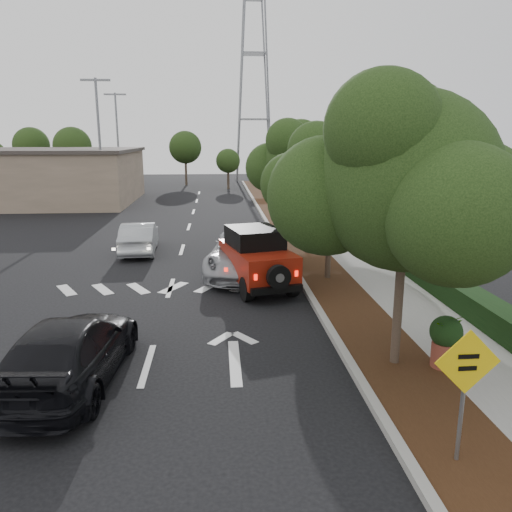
{
  "coord_description": "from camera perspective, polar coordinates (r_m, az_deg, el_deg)",
  "views": [
    {
      "loc": [
        1.66,
        -10.65,
        5.08
      ],
      "look_at": [
        2.73,
        3.0,
        1.8
      ],
      "focal_mm": 35.0,
      "sensor_mm": 36.0,
      "label": 1
    }
  ],
  "objects": [
    {
      "name": "light_pole_b",
      "position": [
        49.76,
        -15.17,
        7.16
      ],
      "size": [
        2.0,
        0.22,
        9.0
      ],
      "primitive_type": null,
      "color": "slate",
      "rests_on": "ground"
    },
    {
      "name": "light_pole_a",
      "position": [
        37.89,
        -16.93,
        5.19
      ],
      "size": [
        2.0,
        0.22,
        9.0
      ],
      "primitive_type": null,
      "color": "slate",
      "rests_on": "ground"
    },
    {
      "name": "silver_sedan_oncoming",
      "position": [
        22.96,
        -13.2,
        2.08
      ],
      "size": [
        1.68,
        4.22,
        1.37
      ],
      "primitive_type": "imported",
      "rotation": [
        0.0,
        0.0,
        3.2
      ],
      "color": "#AFB3B7",
      "rests_on": "ground"
    },
    {
      "name": "ground",
      "position": [
        11.92,
        -12.32,
        -12.09
      ],
      "size": [
        120.0,
        120.0,
        0.0
      ],
      "primitive_type": "plane",
      "color": "black",
      "rests_on": "ground"
    },
    {
      "name": "street_tree_near",
      "position": [
        12.01,
        15.48,
        -12.07
      ],
      "size": [
        3.8,
        3.8,
        5.92
      ],
      "primitive_type": null,
      "color": "black",
      "rests_on": "ground"
    },
    {
      "name": "curb",
      "position": [
        23.38,
        2.86,
        1.1
      ],
      "size": [
        0.2,
        70.0,
        0.15
      ],
      "primitive_type": "cube",
      "color": "#9E9B93",
      "rests_on": "ground"
    },
    {
      "name": "hedge",
      "position": [
        24.23,
        13.01,
        1.99
      ],
      "size": [
        0.8,
        70.0,
        0.8
      ],
      "primitive_type": "cube",
      "color": "black",
      "rests_on": "ground"
    },
    {
      "name": "planting_strip",
      "position": [
        23.53,
        5.28,
        1.1
      ],
      "size": [
        1.8,
        70.0,
        0.12
      ],
      "primitive_type": "cube",
      "color": "black",
      "rests_on": "ground"
    },
    {
      "name": "red_jeep",
      "position": [
        17.15,
        -0.06,
        -0.15
      ],
      "size": [
        2.6,
        4.18,
        2.05
      ],
      "rotation": [
        0.0,
        0.0,
        0.25
      ],
      "color": "black",
      "rests_on": "ground"
    },
    {
      "name": "sidewalk",
      "position": [
        23.92,
        9.77,
        1.17
      ],
      "size": [
        2.0,
        70.0,
        0.12
      ],
      "primitive_type": "cube",
      "color": "gray",
      "rests_on": "ground"
    },
    {
      "name": "street_tree_mid",
      "position": [
        18.31,
        8.14,
        -2.77
      ],
      "size": [
        3.2,
        3.2,
        5.32
      ],
      "primitive_type": null,
      "color": "black",
      "rests_on": "ground"
    },
    {
      "name": "parked_suv",
      "position": [
        38.3,
        -19.28,
        6.12
      ],
      "size": [
        4.27,
        2.82,
        1.35
      ],
      "primitive_type": "imported",
      "rotation": [
        0.0,
        0.0,
        1.91
      ],
      "color": "#9B9EA2",
      "rests_on": "ground"
    },
    {
      "name": "transmission_tower",
      "position": [
        59.03,
        -0.23,
        8.54
      ],
      "size": [
        7.0,
        4.0,
        28.0
      ],
      "primitive_type": null,
      "color": "slate",
      "rests_on": "ground"
    },
    {
      "name": "street_tree_far",
      "position": [
        24.51,
        4.88,
        1.46
      ],
      "size": [
        3.4,
        3.4,
        5.62
      ],
      "primitive_type": null,
      "color": "black",
      "rests_on": "ground"
    },
    {
      "name": "speed_hump_sign",
      "position": [
        8.39,
        22.82,
        -12.77
      ],
      "size": [
        1.03,
        0.09,
        2.2
      ],
      "rotation": [
        0.0,
        0.0,
        0.01
      ],
      "color": "slate",
      "rests_on": "ground"
    },
    {
      "name": "silver_suv_ahead",
      "position": [
        18.89,
        -1.18,
        0.36
      ],
      "size": [
        3.48,
        6.06,
        1.59
      ],
      "primitive_type": "imported",
      "rotation": [
        0.0,
        0.0,
        -0.15
      ],
      "color": "#A1A3A8",
      "rests_on": "ground"
    },
    {
      "name": "terracotta_planter",
      "position": [
        11.8,
        20.87,
        -8.57
      ],
      "size": [
        0.71,
        0.71,
        1.23
      ],
      "rotation": [
        0.0,
        0.0,
        0.04
      ],
      "color": "brown",
      "rests_on": "ground"
    },
    {
      "name": "black_suv_oncoming",
      "position": [
        11.33,
        -20.5,
        -10.11
      ],
      "size": [
        2.33,
        5.04,
        1.43
      ],
      "primitive_type": "imported",
      "rotation": [
        0.0,
        0.0,
        3.07
      ],
      "color": "black",
      "rests_on": "ground"
    }
  ]
}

